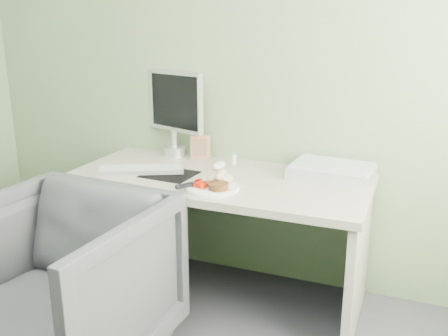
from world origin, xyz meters
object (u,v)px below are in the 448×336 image
at_px(plate, 213,188).
at_px(monitor, 175,108).
at_px(scanner, 332,172).
at_px(desk_chair, 61,284).
at_px(desk, 218,208).

distance_m(plate, monitor, 0.75).
distance_m(scanner, monitor, 1.02).
bearing_deg(desk_chair, desk, 62.96).
relative_size(plate, desk_chair, 0.31).
relative_size(desk, desk_chair, 1.86).
bearing_deg(plate, monitor, 132.08).
height_order(desk, monitor, monitor).
height_order(desk, plate, plate).
bearing_deg(desk_chair, plate, 51.26).
distance_m(plate, scanner, 0.65).
bearing_deg(plate, scanner, 38.37).
xyz_separation_m(plate, scanner, (0.51, 0.41, 0.03)).
distance_m(desk, desk_chair, 0.90).
relative_size(plate, monitor, 0.51).
height_order(desk, scanner, scanner).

